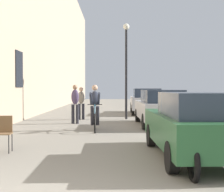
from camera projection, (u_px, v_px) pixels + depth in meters
The scene contains 10 objects.
building_facade_left at pixel (28, 2), 17.33m from camera, with size 0.54×68.00×12.67m.
cafe_chair_mid_toward_street at pixel (5, 131), 7.79m from camera, with size 0.41×0.41×0.89m.
cyclist_on_bicycle at pixel (95, 109), 11.79m from camera, with size 0.52×1.76×1.74m.
pedestrian_near at pixel (76, 102), 14.10m from camera, with size 0.36×0.27×1.74m.
pedestrian_mid at pixel (82, 101), 16.02m from camera, with size 0.37×0.29×1.65m.
street_lamp at pixel (127, 59), 16.18m from camera, with size 0.32×0.32×4.90m.
parked_car_nearest at pixel (196, 124), 7.06m from camera, with size 1.82×4.20×1.48m.
parked_car_second at pixel (161, 107), 13.35m from camera, with size 1.86×4.29×1.52m.
parked_car_third at pixel (146, 101), 19.71m from camera, with size 1.99×4.49×1.58m.
parked_motorcycle at pixel (186, 149), 6.06m from camera, with size 0.62×2.15×0.92m.
Camera 1 is at (1.18, -3.44, 1.56)m, focal length 50.64 mm.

